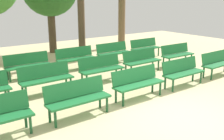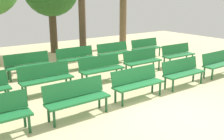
# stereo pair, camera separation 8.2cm
# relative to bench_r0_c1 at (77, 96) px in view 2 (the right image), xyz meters

# --- Properties ---
(ground_plane) EXTENTS (24.38, 24.38, 0.00)m
(ground_plane) POSITION_rel_bench_r0_c1_xyz_m (1.98, -1.55, -0.50)
(ground_plane) COLOR beige
(bench_r0_c1) EXTENTS (1.60, 0.49, 0.87)m
(bench_r0_c1) POSITION_rel_bench_r0_c1_xyz_m (0.00, 0.00, 0.00)
(bench_r0_c1) COLOR #1E7238
(bench_r0_c1) RESTS_ON ground_plane
(bench_r0_c2) EXTENTS (1.60, 0.48, 0.87)m
(bench_r0_c2) POSITION_rel_bench_r0_c1_xyz_m (1.95, 0.04, 0.00)
(bench_r0_c2) COLOR #1E7238
(bench_r0_c2) RESTS_ON ground_plane
(bench_r0_c3) EXTENTS (1.60, 0.49, 0.87)m
(bench_r0_c3) POSITION_rel_bench_r0_c1_xyz_m (3.87, 0.01, 0.00)
(bench_r0_c3) COLOR #1E7238
(bench_r0_c3) RESTS_ON ground_plane
(bench_r0_c4) EXTENTS (1.61, 0.51, 0.87)m
(bench_r0_c4) POSITION_rel_bench_r0_c1_xyz_m (5.90, 0.04, 0.00)
(bench_r0_c4) COLOR #1E7238
(bench_r0_c4) RESTS_ON ground_plane
(bench_r1_c1) EXTENTS (1.60, 0.48, 0.87)m
(bench_r1_c1) POSITION_rel_bench_r0_c1_xyz_m (0.01, 1.98, 0.00)
(bench_r1_c1) COLOR #1E7238
(bench_r1_c1) RESTS_ON ground_plane
(bench_r1_c2) EXTENTS (1.61, 0.52, 0.87)m
(bench_r1_c2) POSITION_rel_bench_r0_c1_xyz_m (1.98, 1.95, 0.00)
(bench_r1_c2) COLOR #1E7238
(bench_r1_c2) RESTS_ON ground_plane
(bench_r1_c3) EXTENTS (1.60, 0.49, 0.87)m
(bench_r1_c3) POSITION_rel_bench_r0_c1_xyz_m (3.88, 1.99, 0.00)
(bench_r1_c3) COLOR #1E7238
(bench_r1_c3) RESTS_ON ground_plane
(bench_r1_c4) EXTENTS (1.61, 0.51, 0.87)m
(bench_r1_c4) POSITION_rel_bench_r0_c1_xyz_m (5.91, 1.97, 0.00)
(bench_r1_c4) COLOR #1E7238
(bench_r1_c4) RESTS_ON ground_plane
(bench_r2_c1) EXTENTS (1.61, 0.53, 0.87)m
(bench_r2_c1) POSITION_rel_bench_r0_c1_xyz_m (0.11, 3.89, 0.00)
(bench_r2_c1) COLOR #1E7238
(bench_r2_c1) RESTS_ON ground_plane
(bench_r2_c2) EXTENTS (1.60, 0.50, 0.87)m
(bench_r2_c2) POSITION_rel_bench_r0_c1_xyz_m (2.04, 3.87, 0.00)
(bench_r2_c2) COLOR #1E7238
(bench_r2_c2) RESTS_ON ground_plane
(bench_r2_c3) EXTENTS (1.61, 0.51, 0.87)m
(bench_r2_c3) POSITION_rel_bench_r0_c1_xyz_m (3.92, 3.88, 0.00)
(bench_r2_c3) COLOR #1E7238
(bench_r2_c3) RESTS_ON ground_plane
(bench_r2_c4) EXTENTS (1.60, 0.49, 0.87)m
(bench_r2_c4) POSITION_rel_bench_r0_c1_xyz_m (5.84, 3.88, 0.00)
(bench_r2_c4) COLOR #1E7238
(bench_r2_c4) RESTS_ON ground_plane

